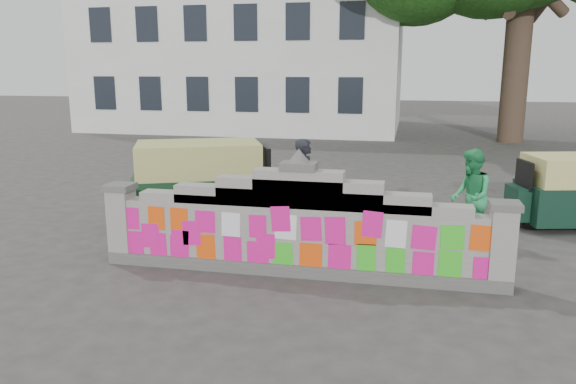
# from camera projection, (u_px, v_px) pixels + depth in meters

# --- Properties ---
(ground) EXTENTS (100.00, 100.00, 0.00)m
(ground) POSITION_uv_depth(u_px,v_px,m) (298.00, 274.00, 8.94)
(ground) COLOR #383533
(ground) RESTS_ON ground
(parapet_wall) EXTENTS (6.48, 0.44, 2.01)m
(parapet_wall) POSITION_uv_depth(u_px,v_px,m) (298.00, 229.00, 8.77)
(parapet_wall) COLOR #4C4C49
(parapet_wall) RESTS_ON ground
(building) EXTENTS (16.00, 10.00, 8.90)m
(building) POSITION_uv_depth(u_px,v_px,m) (251.00, 52.00, 30.49)
(building) COLOR silver
(building) RESTS_ON ground
(cyclist_bike) EXTENTS (1.95, 0.95, 0.98)m
(cyclist_bike) POSITION_uv_depth(u_px,v_px,m) (305.00, 213.00, 10.74)
(cyclist_bike) COLOR black
(cyclist_bike) RESTS_ON ground
(cyclist_rider) EXTENTS (0.49, 0.66, 1.66)m
(cyclist_rider) POSITION_uv_depth(u_px,v_px,m) (305.00, 195.00, 10.67)
(cyclist_rider) COLOR black
(cyclist_rider) RESTS_ON ground
(pedestrian) EXTENTS (0.74, 0.91, 1.77)m
(pedestrian) POSITION_uv_depth(u_px,v_px,m) (470.00, 196.00, 10.35)
(pedestrian) COLOR #2BA15A
(pedestrian) RESTS_ON ground
(rickshaw_left) EXTENTS (3.21, 2.38, 1.73)m
(rickshaw_left) POSITION_uv_depth(u_px,v_px,m) (203.00, 183.00, 11.55)
(rickshaw_left) COLOR #103218
(rickshaw_left) RESTS_ON ground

